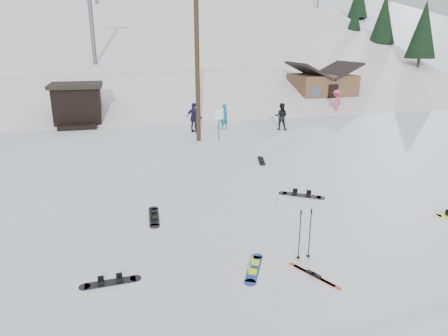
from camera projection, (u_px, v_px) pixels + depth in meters
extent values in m
plane|color=white|center=(232.00, 279.00, 9.61)|extent=(200.00, 200.00, 0.00)
cube|color=white|center=(137.00, 155.00, 63.91)|extent=(60.00, 85.24, 65.97)
cube|color=white|center=(365.00, 142.00, 68.28)|extent=(45.66, 93.98, 54.59)
cylinder|color=#3A2819|center=(197.00, 60.00, 21.62)|extent=(0.26, 0.26, 9.00)
cylinder|color=#595B60|center=(219.00, 125.00, 22.62)|extent=(0.07, 0.07, 1.80)
cube|color=white|center=(219.00, 114.00, 22.39)|extent=(0.50, 0.04, 0.60)
cube|color=black|center=(78.00, 105.00, 27.35)|extent=(3.00, 3.00, 2.50)
cube|color=black|center=(76.00, 85.00, 26.93)|extent=(3.40, 3.40, 0.25)
cube|color=black|center=(78.00, 126.00, 26.03)|extent=(2.40, 1.20, 0.30)
cylinder|color=#595B60|center=(91.00, 19.00, 34.05)|extent=(0.36, 0.36, 8.00)
cube|color=brown|center=(321.00, 90.00, 34.97)|extent=(5.00, 4.00, 2.70)
cube|color=black|center=(308.00, 71.00, 34.12)|extent=(2.69, 4.40, 1.43)
cube|color=black|center=(337.00, 70.00, 34.78)|extent=(2.69, 4.40, 1.43)
cube|color=black|center=(333.00, 96.00, 33.18)|extent=(0.90, 0.06, 1.90)
cube|color=#183B9E|center=(254.00, 269.00, 10.02)|extent=(0.82, 1.22, 0.03)
cylinder|color=#183B9E|center=(257.00, 256.00, 10.59)|extent=(0.28, 0.28, 0.03)
cylinder|color=#183B9E|center=(250.00, 283.00, 9.45)|extent=(0.28, 0.28, 0.03)
cube|color=#E1FF0D|center=(255.00, 262.00, 10.21)|extent=(0.25, 0.23, 0.08)
cube|color=#E1FF0D|center=(253.00, 272.00, 9.80)|extent=(0.25, 0.23, 0.08)
cube|color=red|center=(316.00, 277.00, 9.69)|extent=(0.68, 1.27, 0.02)
cube|color=black|center=(316.00, 275.00, 9.68)|extent=(0.17, 0.25, 0.06)
cube|color=red|center=(311.00, 274.00, 9.79)|extent=(0.68, 1.27, 0.02)
cube|color=black|center=(312.00, 273.00, 9.78)|extent=(0.17, 0.25, 0.06)
cylinder|color=black|center=(300.00, 236.00, 10.26)|extent=(0.03, 0.03, 1.37)
cylinder|color=black|center=(298.00, 257.00, 10.44)|extent=(0.10, 0.10, 0.01)
cylinder|color=black|center=(301.00, 212.00, 10.05)|extent=(0.04, 0.04, 0.13)
cylinder|color=black|center=(310.00, 235.00, 10.33)|extent=(0.03, 0.03, 1.37)
cylinder|color=black|center=(308.00, 256.00, 10.51)|extent=(0.10, 0.10, 0.01)
cylinder|color=black|center=(311.00, 211.00, 10.12)|extent=(0.04, 0.04, 0.13)
cube|color=black|center=(111.00, 283.00, 9.45)|extent=(1.18, 0.32, 0.02)
cylinder|color=black|center=(136.00, 278.00, 9.62)|extent=(0.27, 0.27, 0.02)
cylinder|color=black|center=(85.00, 287.00, 9.29)|extent=(0.27, 0.27, 0.02)
cube|color=black|center=(119.00, 279.00, 9.50)|extent=(0.15, 0.20, 0.08)
cube|color=black|center=(101.00, 282.00, 9.38)|extent=(0.15, 0.20, 0.08)
cube|color=black|center=(154.00, 217.00, 12.97)|extent=(0.41, 1.40, 0.03)
cylinder|color=black|center=(154.00, 209.00, 13.62)|extent=(0.32, 0.32, 0.03)
cylinder|color=black|center=(155.00, 226.00, 12.33)|extent=(0.32, 0.32, 0.03)
cube|color=black|center=(154.00, 212.00, 13.19)|extent=(0.24, 0.18, 0.09)
cube|color=black|center=(154.00, 218.00, 12.72)|extent=(0.24, 0.18, 0.09)
cube|color=black|center=(301.00, 195.00, 14.78)|extent=(1.34, 1.06, 0.03)
cylinder|color=black|center=(321.00, 198.00, 14.55)|extent=(0.32, 0.32, 0.03)
cylinder|color=black|center=(283.00, 193.00, 15.00)|extent=(0.32, 0.32, 0.03)
cube|color=black|center=(308.00, 195.00, 14.68)|extent=(0.27, 0.29, 0.09)
cube|color=black|center=(295.00, 193.00, 14.84)|extent=(0.27, 0.29, 0.09)
cylinder|color=#FDF51C|center=(437.00, 216.00, 13.07)|extent=(0.28, 0.28, 0.02)
cube|color=black|center=(261.00, 161.00, 19.04)|extent=(0.59, 1.29, 0.03)
cylinder|color=black|center=(260.00, 157.00, 19.64)|extent=(0.29, 0.29, 0.03)
cylinder|color=black|center=(263.00, 165.00, 18.44)|extent=(0.29, 0.29, 0.03)
cube|color=black|center=(261.00, 158.00, 19.24)|extent=(0.24, 0.20, 0.08)
cube|color=black|center=(262.00, 161.00, 18.81)|extent=(0.24, 0.20, 0.08)
imported|color=#0B6974|center=(224.00, 117.00, 25.67)|extent=(0.70, 0.59, 1.63)
imported|color=black|center=(281.00, 116.00, 25.55)|extent=(1.04, 0.97, 1.71)
imported|color=#C94760|center=(336.00, 102.00, 31.15)|extent=(1.39, 1.17, 1.87)
imported|color=#1B193F|center=(194.00, 118.00, 24.77)|extent=(1.12, 1.05, 1.85)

